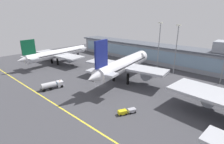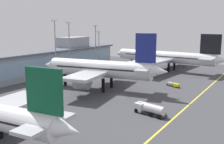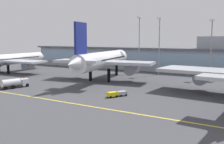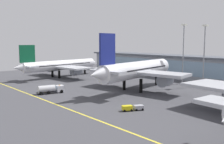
# 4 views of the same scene
# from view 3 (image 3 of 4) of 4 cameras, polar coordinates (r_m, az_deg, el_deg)

# --- Properties ---
(ground_plane) EXTENTS (180.00, 180.00, 0.00)m
(ground_plane) POSITION_cam_3_polar(r_m,az_deg,el_deg) (88.55, -7.76, -2.58)
(ground_plane) COLOR #424247
(taxiway_centreline_stripe) EXTENTS (144.00, 0.50, 0.01)m
(taxiway_centreline_stripe) POSITION_cam_3_polar(r_m,az_deg,el_deg) (72.97, -18.61, -5.02)
(taxiway_centreline_stripe) COLOR yellow
(taxiway_centreline_stripe) RESTS_ON ground
(terminal_building) EXTENTS (126.25, 14.00, 16.27)m
(terminal_building) POSITION_cam_3_polar(r_m,az_deg,el_deg) (128.83, 6.65, 3.21)
(terminal_building) COLOR #9399A3
(terminal_building) RESTS_ON ground
(airliner_near_left) EXTENTS (36.57, 48.76, 16.17)m
(airliner_near_left) POSITION_cam_3_polar(r_m,az_deg,el_deg) (124.67, -22.05, 2.54)
(airliner_near_left) COLOR black
(airliner_near_left) RESTS_ON ground
(airliner_near_right) EXTENTS (38.37, 48.22, 20.16)m
(airliner_near_right) POSITION_cam_3_polar(r_m,az_deg,el_deg) (93.99, -2.10, 2.59)
(airliner_near_right) COLOR black
(airliner_near_right) RESTS_ON ground
(fuel_tanker_truck) EXTENTS (4.50, 9.35, 2.90)m
(fuel_tanker_truck) POSITION_cam_3_polar(r_m,az_deg,el_deg) (85.79, -20.62, -2.29)
(fuel_tanker_truck) COLOR black
(fuel_tanker_truck) RESTS_ON ground
(baggage_tug_near) EXTENTS (3.97, 5.67, 1.40)m
(baggage_tug_near) POSITION_cam_3_polar(r_m,az_deg,el_deg) (68.00, 1.06, -4.85)
(baggage_tug_near) COLOR black
(baggage_tug_near) RESTS_ON ground
(apron_light_mast_west) EXTENTS (1.80, 1.80, 24.85)m
(apron_light_mast_west) POSITION_cam_3_polar(r_m,az_deg,el_deg) (113.53, 6.07, 7.78)
(apron_light_mast_west) COLOR gray
(apron_light_mast_west) RESTS_ON ground
(apron_light_mast_centre) EXTENTS (1.80, 1.80, 22.67)m
(apron_light_mast_centre) POSITION_cam_3_polar(r_m,az_deg,el_deg) (105.59, 21.20, 6.72)
(apron_light_mast_centre) COLOR gray
(apron_light_mast_centre) RESTS_ON ground
(apron_light_mast_far_east) EXTENTS (1.80, 1.80, 24.12)m
(apron_light_mast_far_east) POSITION_cam_3_polar(r_m,az_deg,el_deg) (110.44, 10.46, 7.51)
(apron_light_mast_far_east) COLOR gray
(apron_light_mast_far_east) RESTS_ON ground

